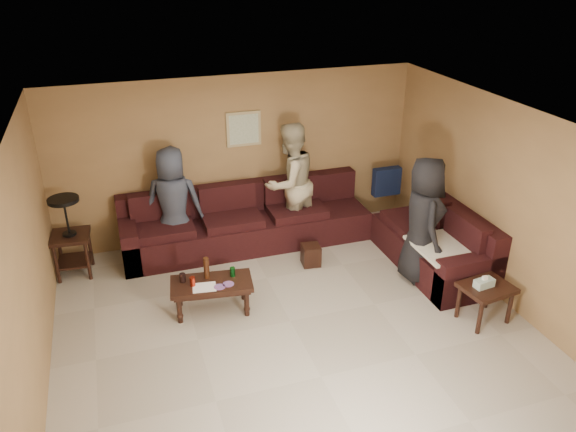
# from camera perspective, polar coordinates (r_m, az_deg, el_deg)

# --- Properties ---
(room) EXTENTS (5.60, 5.50, 2.50)m
(room) POSITION_cam_1_polar(r_m,az_deg,el_deg) (6.13, 0.27, 1.97)
(room) COLOR #B5AD99
(room) RESTS_ON ground
(sectional_sofa) EXTENTS (4.65, 2.90, 0.97)m
(sectional_sofa) POSITION_cam_1_polar(r_m,az_deg,el_deg) (8.25, 2.27, -1.76)
(sectional_sofa) COLOR black
(sectional_sofa) RESTS_ON ground
(coffee_table) EXTENTS (1.05, 0.63, 0.70)m
(coffee_table) POSITION_cam_1_polar(r_m,az_deg,el_deg) (7.03, -7.80, -7.06)
(coffee_table) COLOR black
(coffee_table) RESTS_ON ground
(end_table_left) EXTENTS (0.54, 0.54, 1.15)m
(end_table_left) POSITION_cam_1_polar(r_m,az_deg,el_deg) (8.15, -21.29, -1.83)
(end_table_left) COLOR black
(end_table_left) RESTS_ON ground
(side_table_right) EXTENTS (0.65, 0.55, 0.63)m
(side_table_right) POSITION_cam_1_polar(r_m,az_deg,el_deg) (7.16, 19.47, -7.18)
(side_table_right) COLOR black
(side_table_right) RESTS_ON ground
(waste_bin) EXTENTS (0.28, 0.28, 0.30)m
(waste_bin) POSITION_cam_1_polar(r_m,az_deg,el_deg) (8.04, 2.34, -3.98)
(waste_bin) COLOR black
(waste_bin) RESTS_ON ground
(wall_art) EXTENTS (0.52, 0.04, 0.52)m
(wall_art) POSITION_cam_1_polar(r_m,az_deg,el_deg) (8.38, -4.52, 8.80)
(wall_art) COLOR tan
(wall_art) RESTS_ON ground
(person_left) EXTENTS (0.93, 0.73, 1.66)m
(person_left) POSITION_cam_1_polar(r_m,az_deg,el_deg) (8.15, -11.55, 1.28)
(person_left) COLOR #333947
(person_left) RESTS_ON ground
(person_middle) EXTENTS (1.11, 1.01, 1.85)m
(person_middle) POSITION_cam_1_polar(r_m,az_deg,el_deg) (8.42, 0.19, 3.37)
(person_middle) COLOR #BDB18C
(person_middle) RESTS_ON ground
(person_right) EXTENTS (0.72, 0.95, 1.74)m
(person_right) POSITION_cam_1_polar(r_m,az_deg,el_deg) (7.61, 13.53, -0.42)
(person_right) COLOR black
(person_right) RESTS_ON ground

